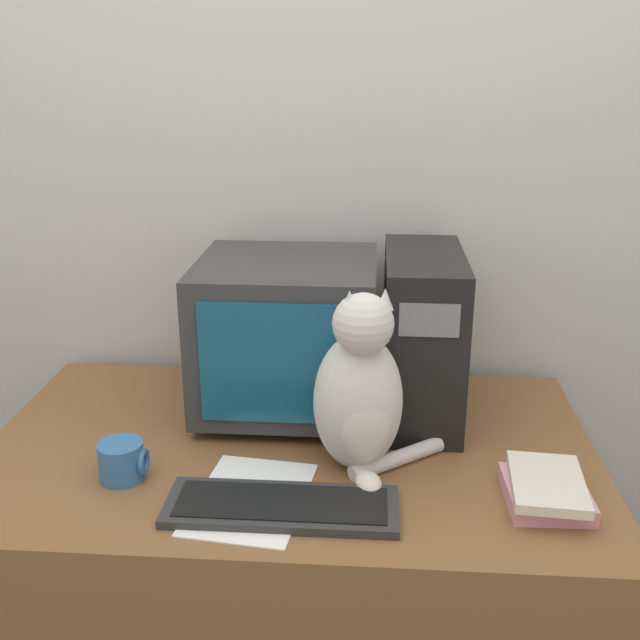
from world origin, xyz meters
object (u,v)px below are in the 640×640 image
object	(u,v)px
computer_tower	(422,336)
crt_monitor	(287,334)
cat	(360,394)
pen	(254,489)
keyboard	(282,506)
mug	(123,461)
book_stack	(546,490)

from	to	relation	value
computer_tower	crt_monitor	bearing A→B (deg)	-179.49
cat	pen	world-z (taller)	cat
keyboard	mug	world-z (taller)	mug
computer_tower	mug	bearing A→B (deg)	-150.24
book_stack	mug	world-z (taller)	mug
computer_tower	pen	xyz separation A→B (m)	(-0.34, -0.38, -0.19)
crt_monitor	mug	bearing A→B (deg)	-130.48
computer_tower	pen	bearing A→B (deg)	-131.97
computer_tower	mug	world-z (taller)	computer_tower
book_stack	crt_monitor	bearing A→B (deg)	145.37
cat	pen	bearing A→B (deg)	-166.88
computer_tower	cat	world-z (taller)	cat
pen	mug	size ratio (longest dim) A/B	1.56
keyboard	pen	size ratio (longest dim) A/B	2.88
keyboard	book_stack	distance (m)	0.51
pen	keyboard	bearing A→B (deg)	-44.64
pen	crt_monitor	bearing A→B (deg)	86.11
pen	mug	xyz separation A→B (m)	(-0.27, 0.03, 0.04)
book_stack	pen	xyz separation A→B (m)	(-0.57, -0.00, -0.02)
keyboard	cat	distance (m)	0.27
computer_tower	mug	size ratio (longest dim) A/B	4.06
crt_monitor	computer_tower	xyz separation A→B (m)	(0.32, 0.00, 0.00)
mug	crt_monitor	bearing A→B (deg)	49.52
pen	book_stack	bearing A→B (deg)	0.39
computer_tower	book_stack	size ratio (longest dim) A/B	1.90
pen	mug	distance (m)	0.28
crt_monitor	cat	world-z (taller)	cat
computer_tower	pen	size ratio (longest dim) A/B	2.60
cat	keyboard	bearing A→B (deg)	-144.22
computer_tower	mug	xyz separation A→B (m)	(-0.62, -0.35, -0.16)
keyboard	book_stack	bearing A→B (deg)	7.55
computer_tower	book_stack	xyz separation A→B (m)	(0.23, -0.38, -0.17)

